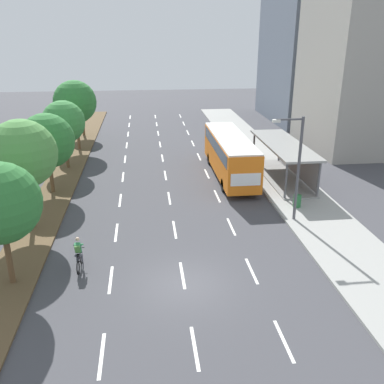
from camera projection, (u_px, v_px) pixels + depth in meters
name	position (u px, v px, depth m)	size (l,w,h in m)	color
ground_plane	(184.00, 285.00, 20.02)	(140.00, 140.00, 0.00)	#424247
median_strip	(70.00, 165.00, 37.66)	(2.60, 52.00, 0.12)	brown
sidewalk_right	(262.00, 158.00, 39.52)	(4.50, 52.00, 0.15)	#9E9E99
lane_divider_left	(124.00, 167.00, 37.09)	(0.14, 48.62, 0.01)	white
lane_divider_center	(164.00, 166.00, 37.46)	(0.14, 48.62, 0.01)	white
lane_divider_right	(203.00, 165.00, 37.83)	(0.14, 48.62, 0.01)	white
bus_shelter	(286.00, 157.00, 33.45)	(2.90, 9.85, 2.86)	gray
bus	(230.00, 152.00, 34.17)	(2.54, 11.29, 3.37)	orange
cyclist	(79.00, 255.00, 21.12)	(0.46, 1.82, 1.71)	black
median_tree_second	(22.00, 154.00, 23.93)	(3.95, 3.95, 6.60)	brown
median_tree_third	(47.00, 141.00, 29.80)	(3.91, 3.91, 5.82)	brown
median_tree_fourth	(63.00, 122.00, 35.37)	(3.60, 3.60, 5.77)	brown
median_tree_fifth	(75.00, 102.00, 40.72)	(4.14, 4.14, 6.76)	brown
median_tree_farthest	(81.00, 100.00, 46.55)	(3.10, 3.10, 5.51)	brown
streetlight	(296.00, 162.00, 25.30)	(1.91, 0.24, 6.50)	#4C4C51
trash_bin	(297.00, 201.00, 28.32)	(0.52, 0.52, 0.85)	#286B38
building_near_right	(377.00, 10.00, 39.00)	(10.49, 11.53, 26.15)	#A39E93
building_mid_right	(303.00, 50.00, 53.89)	(7.80, 14.86, 17.87)	slate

